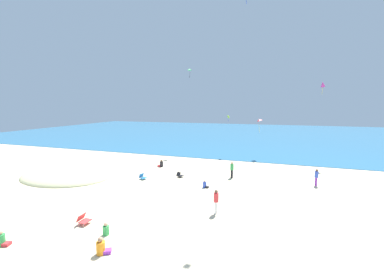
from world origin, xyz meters
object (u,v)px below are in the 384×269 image
at_px(beach_chair_far_right, 83,219).
at_px(person_6, 106,230).
at_px(kite_magenta, 323,84).
at_px(person_1, 216,200).
at_px(person_0, 205,185).
at_px(beach_chair_far_left, 142,177).
at_px(person_7, 102,248).
at_px(kite_red, 259,120).
at_px(person_5, 161,164).
at_px(person_4, 2,240).
at_px(person_3, 232,169).
at_px(kite_green, 190,70).
at_px(kite_lime, 228,117).
at_px(person_2, 316,176).
at_px(beach_chair_near_camera, 180,175).

distance_m(beach_chair_far_right, person_6, 2.05).
bearing_deg(kite_magenta, beach_chair_far_right, -129.01).
bearing_deg(person_6, person_1, -77.76).
bearing_deg(person_0, beach_chair_far_left, -172.45).
relative_size(person_6, person_7, 0.84).
bearing_deg(kite_red, beach_chair_far_left, -128.51).
distance_m(beach_chair_far_right, person_1, 8.01).
distance_m(person_0, person_7, 10.05).
height_order(person_7, kite_magenta, kite_magenta).
bearing_deg(person_5, person_4, 74.44).
relative_size(person_3, kite_green, 1.13).
distance_m(kite_green, kite_lime, 9.08).
relative_size(person_2, kite_red, 0.78).
relative_size(person_2, kite_green, 1.06).
bearing_deg(person_1, person_7, 64.70).
relative_size(person_3, kite_red, 0.83).
bearing_deg(person_4, person_6, 12.61).
bearing_deg(person_2, kite_magenta, -108.90).
bearing_deg(kite_lime, person_6, -98.81).
relative_size(person_3, person_7, 1.88).
bearing_deg(kite_lime, beach_chair_far_right, -104.24).
height_order(beach_chair_far_left, person_2, person_2).
bearing_deg(person_7, person_6, 93.00).
height_order(person_7, kite_green, kite_green).
bearing_deg(kite_red, person_3, -102.64).
xyz_separation_m(person_6, kite_green, (-2.63, 22.50, 11.91)).
relative_size(beach_chair_far_left, kite_magenta, 0.48).
bearing_deg(person_6, person_5, -13.51).
distance_m(beach_chair_far_right, person_0, 9.49).
relative_size(kite_magenta, kite_red, 0.80).
relative_size(beach_chair_far_left, kite_green, 0.52).
relative_size(person_4, kite_green, 0.57).
distance_m(person_0, person_2, 9.67).
xyz_separation_m(kite_red, kite_green, (-9.98, 1.04, 7.14)).
relative_size(beach_chair_near_camera, person_1, 0.50).
distance_m(person_6, kite_magenta, 26.80).
relative_size(beach_chair_far_left, person_5, 0.89).
xyz_separation_m(person_4, person_7, (5.13, 0.97, 0.02)).
bearing_deg(person_0, beach_chair_near_camera, 158.28).
bearing_deg(person_1, person_0, -54.49).
bearing_deg(person_4, beach_chair_near_camera, 53.68).
height_order(beach_chair_far_right, person_0, person_0).
bearing_deg(person_3, person_2, 145.95).
height_order(beach_chair_far_left, kite_red, kite_red).
relative_size(person_0, kite_red, 0.35).
relative_size(kite_magenta, kite_green, 1.09).
bearing_deg(beach_chair_near_camera, person_6, -150.47).
relative_size(person_1, kite_red, 0.83).
height_order(person_6, kite_lime, kite_lime).
distance_m(beach_chair_far_right, person_4, 3.66).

